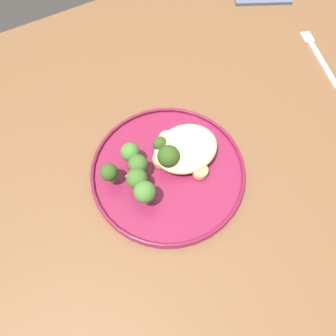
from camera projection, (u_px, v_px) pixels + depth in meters
name	position (u px, v px, depth m)	size (l,w,h in m)	color
ground	(172.00, 239.00, 1.27)	(6.00, 6.00, 0.00)	#2D2B28
wooden_dining_table	(175.00, 162.00, 0.69)	(1.40, 1.00, 0.74)	brown
dinner_plate	(168.00, 171.00, 0.58)	(0.29, 0.29, 0.02)	maroon
noodle_bed	(185.00, 149.00, 0.58)	(0.12, 0.10, 0.04)	beige
seared_scallop_front_small	(202.00, 170.00, 0.57)	(0.03, 0.03, 0.02)	#E5C689
seared_scallop_half_hidden	(183.00, 154.00, 0.58)	(0.02, 0.02, 0.02)	beige
seared_scallop_tilted_round	(161.00, 160.00, 0.58)	(0.03, 0.03, 0.01)	#DBB77A
seared_scallop_center_golden	(167.00, 138.00, 0.60)	(0.03, 0.03, 0.01)	beige
seared_scallop_on_noodles	(197.00, 149.00, 0.59)	(0.02, 0.02, 0.02)	#DBB77A
seared_scallop_right_edge	(175.00, 146.00, 0.59)	(0.03, 0.03, 0.01)	beige
seared_scallop_large_seared	(163.00, 148.00, 0.59)	(0.03, 0.03, 0.01)	beige
broccoli_floret_left_leaning	(109.00, 173.00, 0.54)	(0.03, 0.03, 0.05)	#7A994C
broccoli_floret_split_head	(137.00, 179.00, 0.53)	(0.04, 0.04, 0.06)	#89A356
broccoli_floret_rear_charred	(145.00, 192.00, 0.51)	(0.04, 0.04, 0.06)	#7A994C
broccoli_floret_front_edge	(169.00, 157.00, 0.55)	(0.04, 0.04, 0.06)	#7A994C
broccoli_floret_near_rim	(160.00, 144.00, 0.57)	(0.03, 0.03, 0.04)	#89A356
broccoli_floret_beside_noodles	(130.00, 153.00, 0.55)	(0.03, 0.03, 0.06)	#7A994C
broccoli_floret_right_tilted	(138.00, 165.00, 0.54)	(0.04, 0.04, 0.06)	#7A994C
onion_sliver_short_strip	(141.00, 187.00, 0.56)	(0.04, 0.01, 0.00)	silver
onion_sliver_long_sliver	(136.00, 171.00, 0.57)	(0.04, 0.01, 0.00)	silver
dinner_fork	(319.00, 56.00, 0.73)	(0.08, 0.18, 0.00)	silver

